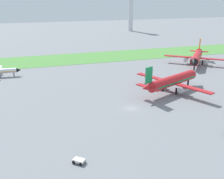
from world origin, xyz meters
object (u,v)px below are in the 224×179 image
(airplane_parked_jet_far, at_px, (197,57))
(control_tower, at_px, (131,7))
(airplane_midfield_jet, at_px, (172,81))
(baggage_cart_midfield, at_px, (79,161))

(airplane_parked_jet_far, relative_size, control_tower, 0.71)
(airplane_midfield_jet, distance_m, baggage_cart_midfield, 52.92)
(airplane_parked_jet_far, relative_size, baggage_cart_midfield, 9.19)
(airplane_parked_jet_far, distance_m, airplane_midfield_jet, 45.70)
(airplane_parked_jet_far, bearing_deg, control_tower, -148.66)
(airplane_midfield_jet, bearing_deg, airplane_parked_jet_far, 21.02)
(airplane_midfield_jet, relative_size, baggage_cart_midfield, 10.29)
(airplane_midfield_jet, xyz_separation_m, control_tower, (51.85, 171.43, 18.24))
(baggage_cart_midfield, relative_size, control_tower, 0.08)
(airplane_midfield_jet, bearing_deg, control_tower, 49.29)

